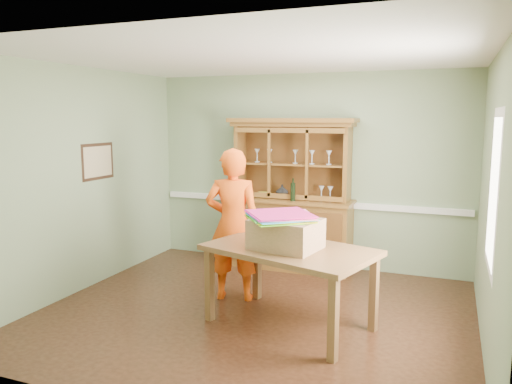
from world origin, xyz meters
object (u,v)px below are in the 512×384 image
at_px(cardboard_box, 286,234).
at_px(china_hutch, 290,216).
at_px(dining_table, 290,257).
at_px(person, 233,225).

bearing_deg(cardboard_box, china_hutch, 106.39).
bearing_deg(dining_table, person, 166.11).
distance_m(cardboard_box, person, 0.98).
distance_m(china_hutch, dining_table, 2.02).
height_order(dining_table, person, person).
relative_size(china_hutch, person, 1.19).
bearing_deg(dining_table, china_hutch, 124.14).
bearing_deg(cardboard_box, dining_table, 59.69).
distance_m(china_hutch, cardboard_box, 2.07).
xyz_separation_m(dining_table, cardboard_box, (-0.03, -0.05, 0.24)).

